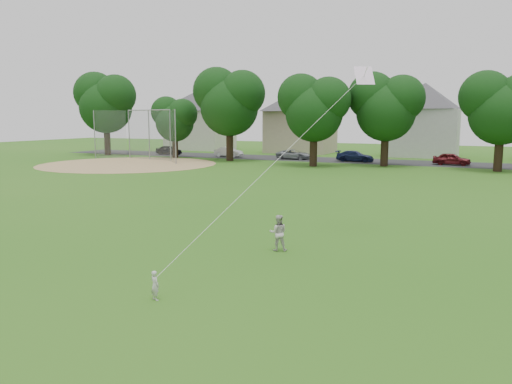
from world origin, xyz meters
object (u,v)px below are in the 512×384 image
at_px(toddler, 155,285).
at_px(older_boy, 278,233).
at_px(kite, 281,156).
at_px(baseball_backstop, 145,135).

height_order(toddler, older_boy, older_boy).
bearing_deg(kite, older_boy, 116.78).
xyz_separation_m(older_boy, baseball_backstop, (-28.68, 29.81, 2.14)).
bearing_deg(older_boy, kite, 94.41).
relative_size(older_boy, kite, 0.11).
height_order(toddler, kite, kite).
relative_size(toddler, kite, 0.07).
height_order(older_boy, kite, kite).
distance_m(older_boy, kite, 3.00).
relative_size(toddler, older_boy, 0.61).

